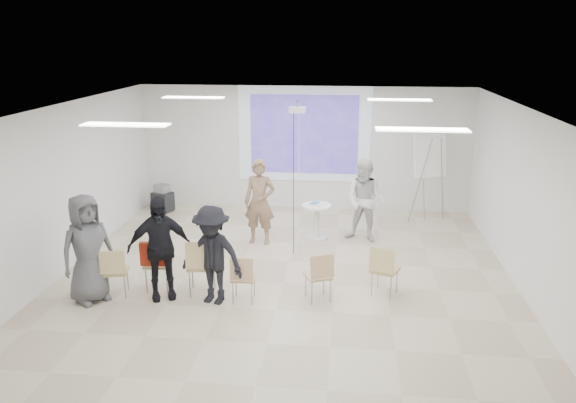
# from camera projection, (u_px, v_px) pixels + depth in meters

# --- Properties ---
(floor) EXTENTS (8.00, 9.00, 0.10)m
(floor) POSITION_uv_depth(u_px,v_px,m) (283.00, 286.00, 9.78)
(floor) COLOR beige
(floor) RESTS_ON ground
(ceiling) EXTENTS (8.00, 9.00, 0.10)m
(ceiling) POSITION_uv_depth(u_px,v_px,m) (283.00, 107.00, 8.90)
(ceiling) COLOR white
(ceiling) RESTS_ON wall_back
(wall_back) EXTENTS (8.00, 0.10, 3.00)m
(wall_back) POSITION_uv_depth(u_px,v_px,m) (304.00, 148.00, 13.68)
(wall_back) COLOR silver
(wall_back) RESTS_ON floor
(wall_left) EXTENTS (0.10, 9.00, 3.00)m
(wall_left) POSITION_uv_depth(u_px,v_px,m) (52.00, 194.00, 9.75)
(wall_left) COLOR silver
(wall_left) RESTS_ON floor
(wall_right) EXTENTS (0.10, 9.00, 3.00)m
(wall_right) POSITION_uv_depth(u_px,v_px,m) (535.00, 208.00, 8.93)
(wall_right) COLOR silver
(wall_right) RESTS_ON floor
(projection_halo) EXTENTS (3.20, 0.01, 2.30)m
(projection_halo) POSITION_uv_depth(u_px,v_px,m) (304.00, 134.00, 13.52)
(projection_halo) COLOR silver
(projection_halo) RESTS_ON wall_back
(projection_image) EXTENTS (2.60, 0.01, 1.90)m
(projection_image) POSITION_uv_depth(u_px,v_px,m) (304.00, 134.00, 13.50)
(projection_image) COLOR #4131A6
(projection_image) RESTS_ON wall_back
(pedestal_table) EXTENTS (0.82, 0.82, 0.77)m
(pedestal_table) POSITION_uv_depth(u_px,v_px,m) (317.00, 219.00, 11.80)
(pedestal_table) COLOR white
(pedestal_table) RESTS_ON floor
(player_left) EXTENTS (0.77, 0.56, 2.00)m
(player_left) POSITION_uv_depth(u_px,v_px,m) (260.00, 196.00, 11.41)
(player_left) COLOR #907158
(player_left) RESTS_ON floor
(player_right) EXTENTS (1.11, 0.99, 1.93)m
(player_right) POSITION_uv_depth(u_px,v_px,m) (365.00, 196.00, 11.55)
(player_right) COLOR white
(player_right) RESTS_ON floor
(controller_left) EXTENTS (0.06, 0.13, 0.04)m
(controller_left) POSITION_uv_depth(u_px,v_px,m) (270.00, 179.00, 11.53)
(controller_left) COLOR white
(controller_left) RESTS_ON player_left
(controller_right) EXTENTS (0.08, 0.13, 0.04)m
(controller_right) POSITION_uv_depth(u_px,v_px,m) (357.00, 177.00, 11.71)
(controller_right) COLOR white
(controller_right) RESTS_ON player_right
(chair_far_left) EXTENTS (0.48, 0.50, 0.84)m
(chair_far_left) POSITION_uv_depth(u_px,v_px,m) (114.00, 269.00, 9.13)
(chair_far_left) COLOR tan
(chair_far_left) RESTS_ON floor
(chair_left_mid) EXTENTS (0.46, 0.49, 0.92)m
(chair_left_mid) POSITION_uv_depth(u_px,v_px,m) (157.00, 261.00, 9.34)
(chair_left_mid) COLOR tan
(chair_left_mid) RESTS_ON floor
(chair_left_inner) EXTENTS (0.52, 0.55, 0.98)m
(chair_left_inner) POSITION_uv_depth(u_px,v_px,m) (201.00, 262.00, 9.18)
(chair_left_inner) COLOR tan
(chair_left_inner) RESTS_ON floor
(chair_center) EXTENTS (0.38, 0.41, 0.80)m
(chair_center) POSITION_uv_depth(u_px,v_px,m) (243.00, 275.00, 8.94)
(chair_center) COLOR tan
(chair_center) RESTS_ON floor
(chair_right_inner) EXTENTS (0.52, 0.54, 0.84)m
(chair_right_inner) POSITION_uv_depth(u_px,v_px,m) (320.00, 273.00, 8.97)
(chair_right_inner) COLOR tan
(chair_right_inner) RESTS_ON floor
(chair_right_far) EXTENTS (0.54, 0.56, 0.87)m
(chair_right_far) POSITION_uv_depth(u_px,v_px,m) (384.00, 267.00, 9.16)
(chair_right_far) COLOR tan
(chair_right_far) RESTS_ON floor
(red_jacket) EXTENTS (0.42, 0.13, 0.40)m
(red_jacket) POSITION_uv_depth(u_px,v_px,m) (153.00, 254.00, 9.15)
(red_jacket) COLOR maroon
(red_jacket) RESTS_ON chair_left_mid
(laptop) EXTENTS (0.39, 0.31, 0.03)m
(laptop) POSITION_uv_depth(u_px,v_px,m) (202.00, 263.00, 9.29)
(laptop) COLOR black
(laptop) RESTS_ON chair_left_inner
(audience_left) EXTENTS (1.33, 1.08, 1.98)m
(audience_left) POSITION_uv_depth(u_px,v_px,m) (159.00, 240.00, 8.98)
(audience_left) COLOR black
(audience_left) RESTS_ON floor
(audience_mid) EXTENTS (1.32, 0.94, 1.84)m
(audience_mid) POSITION_uv_depth(u_px,v_px,m) (212.00, 249.00, 8.83)
(audience_mid) COLOR black
(audience_mid) RESTS_ON floor
(audience_outer) EXTENTS (1.11, 1.16, 2.00)m
(audience_outer) POSITION_uv_depth(u_px,v_px,m) (87.00, 242.00, 8.87)
(audience_outer) COLOR #57565B
(audience_outer) RESTS_ON floor
(flipchart_easel) EXTENTS (0.87, 0.70, 2.16)m
(flipchart_easel) POSITION_uv_depth(u_px,v_px,m) (430.00, 154.00, 12.58)
(flipchart_easel) COLOR gray
(flipchart_easel) RESTS_ON floor
(av_cart) EXTENTS (0.55, 0.50, 0.68)m
(av_cart) POSITION_uv_depth(u_px,v_px,m) (163.00, 199.00, 13.67)
(av_cart) COLOR black
(av_cart) RESTS_ON floor
(ceiling_projector) EXTENTS (0.30, 0.25, 3.00)m
(ceiling_projector) POSITION_uv_depth(u_px,v_px,m) (297.00, 117.00, 10.41)
(ceiling_projector) COLOR white
(ceiling_projector) RESTS_ON ceiling
(fluor_panel_nw) EXTENTS (1.20, 0.30, 0.02)m
(fluor_panel_nw) POSITION_uv_depth(u_px,v_px,m) (194.00, 97.00, 11.03)
(fluor_panel_nw) COLOR white
(fluor_panel_nw) RESTS_ON ceiling
(fluor_panel_ne) EXTENTS (1.20, 0.30, 0.02)m
(fluor_panel_ne) POSITION_uv_depth(u_px,v_px,m) (400.00, 100.00, 10.63)
(fluor_panel_ne) COLOR white
(fluor_panel_ne) RESTS_ON ceiling
(fluor_panel_sw) EXTENTS (1.20, 0.30, 0.02)m
(fluor_panel_sw) POSITION_uv_depth(u_px,v_px,m) (126.00, 125.00, 7.70)
(fluor_panel_sw) COLOR white
(fluor_panel_sw) RESTS_ON ceiling
(fluor_panel_se) EXTENTS (1.20, 0.30, 0.02)m
(fluor_panel_se) POSITION_uv_depth(u_px,v_px,m) (422.00, 130.00, 7.29)
(fluor_panel_se) COLOR white
(fluor_panel_se) RESTS_ON ceiling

